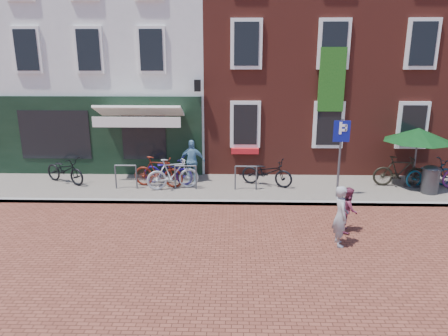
{
  "coord_description": "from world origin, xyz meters",
  "views": [
    {
      "loc": [
        0.15,
        -11.89,
        4.46
      ],
      "look_at": [
        -0.19,
        0.06,
        1.15
      ],
      "focal_mm": 33.08,
      "sensor_mm": 36.0,
      "label": 1
    }
  ],
  "objects_px": {
    "bicycle_1": "(158,172)",
    "bicycle_2": "(168,171)",
    "parasol": "(419,132)",
    "bicycle_6": "(430,173)",
    "bicycle_3": "(173,174)",
    "parking_sign": "(341,145)",
    "litter_bin": "(431,178)",
    "boy": "(348,209)",
    "woman": "(341,216)",
    "cafe_person": "(192,161)",
    "bicycle_4": "(267,172)",
    "bicycle_0": "(65,170)",
    "bicycle_5": "(400,172)"
  },
  "relations": [
    {
      "from": "bicycle_1",
      "to": "bicycle_2",
      "type": "height_order",
      "value": "bicycle_1"
    },
    {
      "from": "parasol",
      "to": "bicycle_6",
      "type": "distance_m",
      "value": 1.5
    },
    {
      "from": "parasol",
      "to": "bicycle_3",
      "type": "bearing_deg",
      "value": -176.33
    },
    {
      "from": "bicycle_3",
      "to": "parking_sign",
      "type": "bearing_deg",
      "value": -112.8
    },
    {
      "from": "litter_bin",
      "to": "boy",
      "type": "height_order",
      "value": "boy"
    },
    {
      "from": "woman",
      "to": "bicycle_2",
      "type": "bearing_deg",
      "value": 45.31
    },
    {
      "from": "parking_sign",
      "to": "bicycle_6",
      "type": "height_order",
      "value": "parking_sign"
    },
    {
      "from": "bicycle_1",
      "to": "bicycle_3",
      "type": "xyz_separation_m",
      "value": [
        0.53,
        -0.24,
        0.0
      ]
    },
    {
      "from": "bicycle_2",
      "to": "bicycle_3",
      "type": "xyz_separation_m",
      "value": [
        0.25,
        -0.57,
        0.05
      ]
    },
    {
      "from": "parking_sign",
      "to": "bicycle_6",
      "type": "distance_m",
      "value": 3.75
    },
    {
      "from": "parasol",
      "to": "cafe_person",
      "type": "relative_size",
      "value": 1.49
    },
    {
      "from": "bicycle_4",
      "to": "parking_sign",
      "type": "bearing_deg",
      "value": -94.79
    },
    {
      "from": "boy",
      "to": "bicycle_4",
      "type": "xyz_separation_m",
      "value": [
        -1.83,
        3.51,
        -0.02
      ]
    },
    {
      "from": "bicycle_3",
      "to": "bicycle_1",
      "type": "bearing_deg",
      "value": 49.82
    },
    {
      "from": "litter_bin",
      "to": "bicycle_2",
      "type": "distance_m",
      "value": 8.67
    },
    {
      "from": "bicycle_6",
      "to": "bicycle_0",
      "type": "bearing_deg",
      "value": 75.12
    },
    {
      "from": "bicycle_4",
      "to": "bicycle_5",
      "type": "xyz_separation_m",
      "value": [
        4.5,
        0.03,
        0.05
      ]
    },
    {
      "from": "parasol",
      "to": "bicycle_3",
      "type": "height_order",
      "value": "parasol"
    },
    {
      "from": "parasol",
      "to": "bicycle_2",
      "type": "relative_size",
      "value": 1.25
    },
    {
      "from": "boy",
      "to": "bicycle_5",
      "type": "height_order",
      "value": "boy"
    },
    {
      "from": "parasol",
      "to": "woman",
      "type": "distance_m",
      "value": 5.76
    },
    {
      "from": "parking_sign",
      "to": "bicycle_1",
      "type": "distance_m",
      "value": 6.01
    },
    {
      "from": "bicycle_2",
      "to": "bicycle_3",
      "type": "height_order",
      "value": "bicycle_3"
    },
    {
      "from": "parking_sign",
      "to": "woman",
      "type": "distance_m",
      "value": 3.49
    },
    {
      "from": "parasol",
      "to": "bicycle_6",
      "type": "xyz_separation_m",
      "value": [
        0.54,
        0.0,
        -1.4
      ]
    },
    {
      "from": "bicycle_4",
      "to": "bicycle_5",
      "type": "distance_m",
      "value": 4.5
    },
    {
      "from": "bicycle_1",
      "to": "bicycle_4",
      "type": "relative_size",
      "value": 0.97
    },
    {
      "from": "boy",
      "to": "cafe_person",
      "type": "relative_size",
      "value": 0.79
    },
    {
      "from": "woman",
      "to": "bicycle_0",
      "type": "distance_m",
      "value": 9.55
    },
    {
      "from": "litter_bin",
      "to": "bicycle_6",
      "type": "distance_m",
      "value": 0.75
    },
    {
      "from": "litter_bin",
      "to": "boy",
      "type": "relative_size",
      "value": 0.83
    },
    {
      "from": "bicycle_3",
      "to": "bicycle_4",
      "type": "height_order",
      "value": "bicycle_3"
    },
    {
      "from": "bicycle_2",
      "to": "bicycle_3",
      "type": "bearing_deg",
      "value": -143.84
    },
    {
      "from": "parking_sign",
      "to": "cafe_person",
      "type": "bearing_deg",
      "value": 162.96
    },
    {
      "from": "litter_bin",
      "to": "boy",
      "type": "xyz_separation_m",
      "value": [
        -3.4,
        -2.87,
        -0.01
      ]
    },
    {
      "from": "boy",
      "to": "bicycle_2",
      "type": "height_order",
      "value": "boy"
    },
    {
      "from": "woman",
      "to": "bicycle_3",
      "type": "xyz_separation_m",
      "value": [
        -4.59,
        3.86,
        -0.12
      ]
    },
    {
      "from": "cafe_person",
      "to": "bicycle_1",
      "type": "relative_size",
      "value": 0.86
    },
    {
      "from": "bicycle_5",
      "to": "bicycle_6",
      "type": "xyz_separation_m",
      "value": [
        1.01,
        0.02,
        -0.05
      ]
    },
    {
      "from": "cafe_person",
      "to": "bicycle_2",
      "type": "bearing_deg",
      "value": 18.24
    },
    {
      "from": "bicycle_1",
      "to": "bicycle_2",
      "type": "relative_size",
      "value": 0.97
    },
    {
      "from": "bicycle_2",
      "to": "bicycle_1",
      "type": "bearing_deg",
      "value": 152.76
    },
    {
      "from": "litter_bin",
      "to": "bicycle_4",
      "type": "distance_m",
      "value": 5.27
    },
    {
      "from": "boy",
      "to": "bicycle_6",
      "type": "bearing_deg",
      "value": -37.52
    },
    {
      "from": "parking_sign",
      "to": "bicycle_5",
      "type": "relative_size",
      "value": 1.42
    },
    {
      "from": "bicycle_0",
      "to": "bicycle_2",
      "type": "xyz_separation_m",
      "value": [
        3.61,
        0.01,
        0.0
      ]
    },
    {
      "from": "cafe_person",
      "to": "parking_sign",
      "type": "bearing_deg",
      "value": 162.98
    },
    {
      "from": "parasol",
      "to": "bicycle_1",
      "type": "relative_size",
      "value": 1.29
    },
    {
      "from": "boy",
      "to": "cafe_person",
      "type": "bearing_deg",
      "value": 57.15
    },
    {
      "from": "bicycle_1",
      "to": "woman",
      "type": "bearing_deg",
      "value": -117.46
    }
  ]
}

